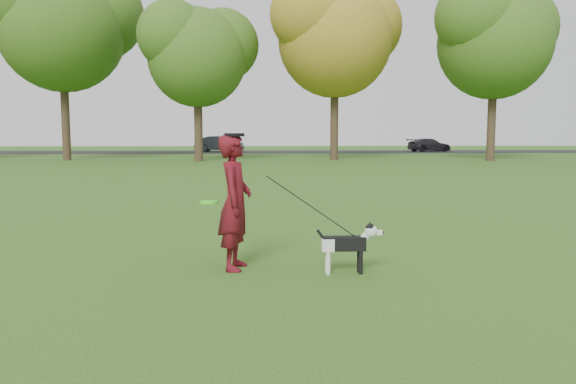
{
  "coord_description": "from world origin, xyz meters",
  "views": [
    {
      "loc": [
        -0.47,
        -7.2,
        1.69
      ],
      "look_at": [
        -0.13,
        -0.3,
        0.95
      ],
      "focal_mm": 35.0,
      "sensor_mm": 36.0,
      "label": 1
    }
  ],
  "objects": [
    {
      "name": "road",
      "position": [
        0.0,
        40.0,
        0.01
      ],
      "size": [
        120.0,
        7.0,
        0.02
      ],
      "primitive_type": "cube",
      "color": "black",
      "rests_on": "ground"
    },
    {
      "name": "man_held_items",
      "position": [
        0.14,
        -0.52,
        0.8
      ],
      "size": [
        1.91,
        0.41,
        1.26
      ],
      "color": "#4CFF20",
      "rests_on": "ground"
    },
    {
      "name": "man",
      "position": [
        -0.78,
        -0.35,
        0.83
      ],
      "size": [
        0.48,
        0.66,
        1.67
      ],
      "primitive_type": "imported",
      "rotation": [
        0.0,
        0.0,
        1.43
      ],
      "color": "#540C15",
      "rests_on": "ground"
    },
    {
      "name": "car_right",
      "position": [
        13.96,
        40.0,
        0.57
      ],
      "size": [
        4.07,
        2.52,
        1.1
      ],
      "primitive_type": "imported",
      "rotation": [
        0.0,
        0.0,
        1.85
      ],
      "color": "black",
      "rests_on": "road"
    },
    {
      "name": "ground",
      "position": [
        0.0,
        0.0,
        0.0
      ],
      "size": [
        120.0,
        120.0,
        0.0
      ],
      "primitive_type": "plane",
      "color": "#285116",
      "rests_on": "ground"
    },
    {
      "name": "dog",
      "position": [
        0.59,
        -0.64,
        0.38
      ],
      "size": [
        0.81,
        0.16,
        0.62
      ],
      "color": "black",
      "rests_on": "ground"
    },
    {
      "name": "tree_row",
      "position": [
        -1.43,
        26.07,
        7.41
      ],
      "size": [
        51.74,
        8.86,
        12.01
      ],
      "color": "#38281C",
      "rests_on": "ground"
    },
    {
      "name": "car_mid",
      "position": [
        -3.84,
        40.0,
        0.68
      ],
      "size": [
        4.16,
        2.08,
        1.31
      ],
      "primitive_type": "imported",
      "rotation": [
        0.0,
        0.0,
        1.39
      ],
      "color": "black",
      "rests_on": "road"
    }
  ]
}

